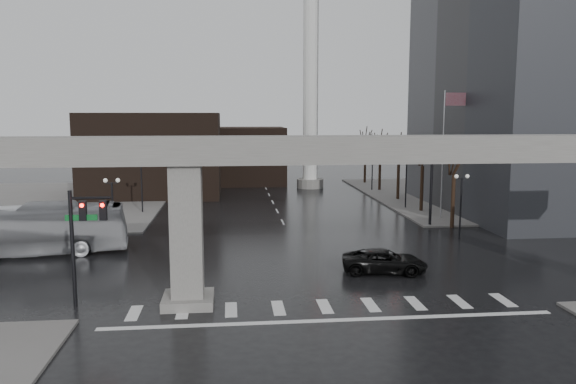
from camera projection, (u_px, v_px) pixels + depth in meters
name	position (u px, v px, depth m)	size (l,w,h in m)	color
ground	(322.00, 300.00, 29.82)	(160.00, 160.00, 0.00)	black
sidewalk_ne	(485.00, 195.00, 67.95)	(28.00, 36.00, 0.15)	slate
sidewalk_nw	(39.00, 202.00, 62.61)	(28.00, 36.00, 0.15)	slate
elevated_guideway	(347.00, 171.00, 29.01)	(48.00, 2.60, 8.70)	gray
office_tower	(560.00, 0.00, 55.45)	(22.00, 26.00, 42.00)	#57575C
building_far_left	(154.00, 154.00, 69.08)	(16.00, 14.00, 10.00)	black
building_far_mid	(249.00, 155.00, 80.31)	(10.00, 10.00, 8.00)	black
smokestack	(311.00, 87.00, 73.94)	(3.60, 3.60, 30.00)	silver
signal_mast_arm	(390.00, 161.00, 48.47)	(12.12, 0.43, 8.00)	black
signal_left_pole	(83.00, 228.00, 28.50)	(2.30, 0.30, 6.00)	black
flagpole_assembly	(446.00, 139.00, 52.04)	(2.06, 0.12, 12.00)	silver
lamp_right_0	(461.00, 195.00, 44.53)	(1.22, 0.32, 5.11)	black
lamp_right_1	(406.00, 176.00, 58.32)	(1.22, 0.32, 5.11)	black
lamp_right_2	(372.00, 164.00, 72.12)	(1.22, 0.32, 5.11)	black
lamp_left_0	(112.00, 200.00, 41.76)	(1.22, 0.32, 5.11)	black
lamp_left_1	(141.00, 179.00, 55.55)	(1.22, 0.32, 5.11)	black
lamp_left_2	(159.00, 166.00, 69.34)	(1.22, 0.32, 5.11)	black
tree_right_0	(453.00, 196.00, 48.68)	(1.09, 1.58, 7.50)	black
tree_right_1	(422.00, 184.00, 56.56)	(1.09, 1.61, 7.67)	black
tree_right_2	(399.00, 175.00, 64.43)	(1.10, 1.63, 7.85)	black
tree_right_3	(380.00, 168.00, 72.31)	(1.11, 1.66, 8.02)	black
tree_right_4	(365.00, 162.00, 80.18)	(1.12, 1.69, 8.19)	black
pickup_truck	(385.00, 261.00, 34.90)	(2.42, 5.24, 1.46)	black
city_bus	(30.00, 230.00, 39.13)	(3.04, 13.01, 3.62)	#B6B7BC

